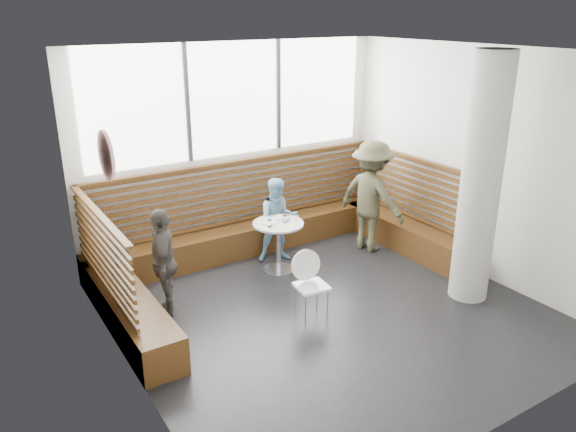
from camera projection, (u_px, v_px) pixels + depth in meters
room at (333, 193)px, 6.57m from camera, size 5.00×5.00×3.20m
booth at (260, 238)px, 8.39m from camera, size 5.00×2.50×1.44m
concrete_column at (481, 181)px, 7.02m from camera, size 0.50×0.50×3.20m
wall_art at (106, 156)px, 5.41m from camera, size 0.03×0.50×0.50m
cafe_table at (278, 236)px, 8.10m from camera, size 0.73×0.73×0.75m
cafe_chair at (309, 279)px, 6.95m from camera, size 0.40×0.39×0.83m
adult_man at (371, 196)px, 8.73m from camera, size 0.91×1.26×1.77m
child_back at (278, 220)px, 8.42m from camera, size 0.76×0.67×1.29m
child_left at (164, 262)px, 6.92m from camera, size 0.62×0.89×1.40m
plate_near at (268, 223)px, 7.99m from camera, size 0.20×0.20×0.01m
plate_far at (280, 218)px, 8.20m from camera, size 0.21×0.21×0.01m
glass_left at (270, 223)px, 7.85m from camera, size 0.06×0.06×0.10m
glass_mid at (285, 219)px, 8.01m from camera, size 0.06×0.06×0.10m
glass_right at (287, 216)px, 8.10m from camera, size 0.07×0.07×0.11m
menu_card at (291, 225)px, 7.92m from camera, size 0.22×0.17×0.00m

